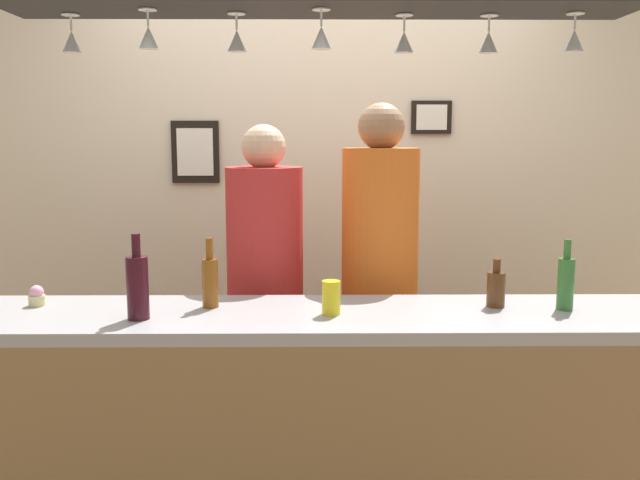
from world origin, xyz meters
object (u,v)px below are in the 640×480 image
(bottle_beer_amber_tall, at_px, (210,281))
(bottle_beer_green_import, at_px, (566,282))
(person_right_orange_shirt, at_px, (380,260))
(picture_frame_caricature, at_px, (195,152))
(bottle_beer_brown_stubby, at_px, (496,288))
(picture_frame_upper_small, at_px, (431,117))
(bottle_wine_dark_red, at_px, (138,286))
(drink_can, at_px, (331,298))
(cupcake, at_px, (37,296))
(person_middle_red_shirt, at_px, (265,273))

(bottle_beer_amber_tall, bearing_deg, bottle_beer_green_import, -2.29)
(person_right_orange_shirt, height_order, picture_frame_caricature, person_right_orange_shirt)
(bottle_beer_green_import, bearing_deg, bottle_beer_brown_stubby, 168.52)
(bottle_beer_brown_stubby, relative_size, picture_frame_upper_small, 0.82)
(bottle_beer_green_import, bearing_deg, bottle_wine_dark_red, -175.59)
(picture_frame_caricature, bearing_deg, drink_can, -63.68)
(bottle_wine_dark_red, bearing_deg, cupcake, 155.48)
(person_middle_red_shirt, height_order, person_right_orange_shirt, person_right_orange_shirt)
(drink_can, bearing_deg, person_middle_red_shirt, 113.71)
(bottle_beer_brown_stubby, bearing_deg, bottle_beer_amber_tall, 179.84)
(cupcake, distance_m, picture_frame_caricature, 1.45)
(person_right_orange_shirt, relative_size, bottle_beer_green_import, 6.71)
(bottle_beer_green_import, height_order, picture_frame_caricature, picture_frame_caricature)
(picture_frame_upper_small, bearing_deg, person_right_orange_shirt, -113.65)
(cupcake, bearing_deg, bottle_wine_dark_red, -24.52)
(bottle_beer_amber_tall, relative_size, drink_can, 2.13)
(bottle_wine_dark_red, bearing_deg, bottle_beer_green_import, 4.41)
(bottle_beer_green_import, distance_m, bottle_beer_amber_tall, 1.30)
(bottle_beer_green_import, bearing_deg, picture_frame_upper_small, 101.14)
(person_right_orange_shirt, height_order, bottle_wine_dark_red, person_right_orange_shirt)
(bottle_beer_amber_tall, relative_size, bottle_wine_dark_red, 0.87)
(bottle_beer_amber_tall, xyz_separation_m, picture_frame_caricature, (-0.27, 1.33, 0.45))
(bottle_beer_green_import, xyz_separation_m, picture_frame_upper_small, (-0.27, 1.38, 0.63))
(bottle_beer_brown_stubby, relative_size, bottle_beer_green_import, 0.69)
(person_middle_red_shirt, xyz_separation_m, drink_can, (0.28, -0.63, 0.04))
(bottle_beer_green_import, relative_size, cupcake, 3.33)
(bottle_beer_brown_stubby, distance_m, picture_frame_upper_small, 1.49)
(bottle_beer_green_import, bearing_deg, drink_can, -176.01)
(cupcake, xyz_separation_m, picture_frame_upper_small, (1.69, 1.30, 0.70))
(drink_can, height_order, picture_frame_caricature, picture_frame_caricature)
(bottle_beer_brown_stubby, xyz_separation_m, picture_frame_caricature, (-1.33, 1.33, 0.48))
(bottle_beer_brown_stubby, distance_m, bottle_beer_amber_tall, 1.06)
(person_middle_red_shirt, xyz_separation_m, person_right_orange_shirt, (0.51, 0.00, 0.06))
(drink_can, bearing_deg, bottle_beer_green_import, 3.99)
(bottle_wine_dark_red, relative_size, cupcake, 3.85)
(person_middle_red_shirt, xyz_separation_m, bottle_beer_brown_stubby, (0.90, -0.53, 0.05))
(person_right_orange_shirt, bearing_deg, picture_frame_caricature, 139.63)
(bottle_wine_dark_red, bearing_deg, bottle_beer_amber_tall, 37.07)
(person_middle_red_shirt, bearing_deg, drink_can, -66.29)
(person_right_orange_shirt, relative_size, cupcake, 22.38)
(drink_can, bearing_deg, person_right_orange_shirt, 69.77)
(bottle_wine_dark_red, relative_size, drink_can, 2.46)
(bottle_beer_amber_tall, relative_size, picture_frame_upper_small, 1.18)
(person_middle_red_shirt, bearing_deg, picture_frame_caricature, 118.31)
(cupcake, bearing_deg, picture_frame_caricature, 73.40)
(picture_frame_upper_small, bearing_deg, bottle_beer_green_import, -78.86)
(picture_frame_caricature, bearing_deg, cupcake, -106.60)
(bottle_beer_amber_tall, bearing_deg, cupcake, 177.73)
(bottle_wine_dark_red, relative_size, picture_frame_upper_small, 1.36)
(cupcake, bearing_deg, bottle_beer_green_import, -2.28)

